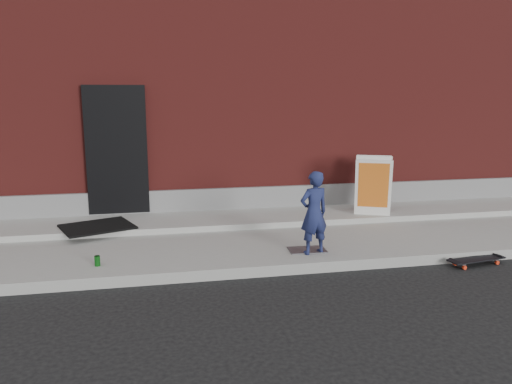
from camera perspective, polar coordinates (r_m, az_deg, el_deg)
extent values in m
plane|color=black|center=(6.80, 5.84, -9.31)|extent=(80.00, 80.00, 0.00)
cube|color=gray|center=(8.15, 2.74, -5.23)|extent=(20.00, 3.00, 0.15)
cube|color=gray|center=(8.96, 1.35, -2.88)|extent=(20.00, 1.20, 0.10)
cube|color=maroon|center=(13.22, -3.07, 11.68)|extent=(20.00, 8.00, 5.00)
cube|color=slate|center=(9.45, 0.60, -0.59)|extent=(20.00, 0.10, 0.40)
cube|color=black|center=(9.12, -15.63, 4.62)|extent=(1.05, 0.12, 2.25)
imported|color=#1B224C|center=(7.01, 6.63, -2.38)|extent=(0.49, 0.38, 1.18)
cylinder|color=red|center=(8.01, 24.89, -6.93)|extent=(0.06, 0.04, 0.06)
cylinder|color=red|center=(7.89, 25.83, -7.27)|extent=(0.06, 0.04, 0.06)
cylinder|color=red|center=(7.62, 21.77, -7.58)|extent=(0.06, 0.04, 0.06)
cylinder|color=red|center=(7.49, 22.72, -7.97)|extent=(0.06, 0.04, 0.06)
cube|color=#AFB0B4|center=(7.94, 25.38, -6.83)|extent=(0.08, 0.19, 0.02)
cube|color=#AFB0B4|center=(7.54, 22.26, -7.49)|extent=(0.08, 0.19, 0.02)
cube|color=black|center=(7.73, 23.87, -7.03)|extent=(0.86, 0.35, 0.02)
cube|color=white|center=(8.93, 13.24, 0.44)|extent=(0.69, 0.51, 1.02)
cube|color=white|center=(9.38, 13.22, 0.94)|extent=(0.69, 0.51, 1.02)
cube|color=gold|center=(8.91, 13.23, 0.08)|extent=(0.56, 0.40, 0.81)
cube|color=white|center=(9.08, 13.37, 3.86)|extent=(0.59, 0.30, 0.05)
cylinder|color=#16711D|center=(6.93, -17.68, -7.51)|extent=(0.08, 0.08, 0.14)
cube|color=black|center=(8.47, -17.68, -3.80)|extent=(1.31, 1.19, 0.03)
cube|color=#505055|center=(7.29, 5.88, -6.60)|extent=(0.55, 0.37, 0.02)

